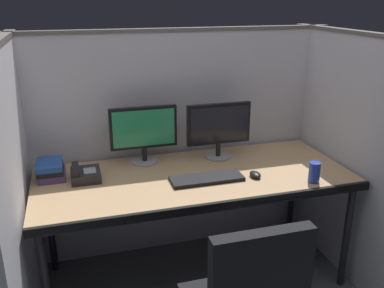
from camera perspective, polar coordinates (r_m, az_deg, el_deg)
name	(u,v)px	position (r m, az deg, el deg)	size (l,w,h in m)	color
cubicle_partition_rear	(176,143)	(2.94, -2.16, 0.08)	(2.21, 0.06, 1.57)	silver
cubicle_partition_left	(17,195)	(2.38, -22.72, -6.39)	(0.06, 1.41, 1.57)	silver
cubicle_partition_right	(346,156)	(2.89, 20.22, -1.54)	(0.06, 1.41, 1.57)	silver
desk	(195,183)	(2.57, 0.39, -5.28)	(1.90, 0.80, 0.74)	tan
monitor_left	(144,131)	(2.68, -6.59, 1.77)	(0.43, 0.17, 0.37)	gray
monitor_right	(219,127)	(2.75, 3.66, 2.32)	(0.43, 0.17, 0.37)	gray
keyboard_main	(207,179)	(2.48, 2.03, -4.73)	(0.43, 0.15, 0.02)	black
computer_mouse	(255,174)	(2.54, 8.60, -4.12)	(0.06, 0.10, 0.04)	black
desk_phone	(85,174)	(2.56, -14.40, -4.01)	(0.17, 0.19, 0.09)	black
soda_can	(314,172)	(2.54, 16.30, -3.72)	(0.07, 0.07, 0.12)	#263FB2
book_stack	(51,170)	(2.64, -18.66, -3.34)	(0.16, 0.22, 0.10)	#4C3366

